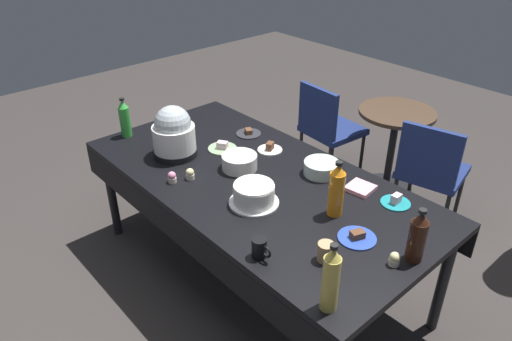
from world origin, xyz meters
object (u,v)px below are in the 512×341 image
slow_cooker (174,133)px  cupcake_mint (172,177)px  dessert_plate_charcoal (249,133)px  cupcake_vanilla (190,174)px  cupcake_lemon (394,259)px  maroon_chair_right (431,168)px  coffee_mug_olive (178,122)px  coffee_mug_black (260,248)px  dessert_plate_teal (396,201)px  cupcake_berry (168,117)px  glass_salad_bowl (321,168)px  maroon_chair_left (327,125)px  dessert_plate_sage (222,147)px  soda_bottle_lime_soda (125,119)px  dessert_plate_cobalt (357,237)px  round_cafe_table (394,136)px  frosted_layer_cake (254,195)px  coffee_mug_tan (326,252)px  soda_bottle_ginger_ale (331,279)px  soda_bottle_orange_juice (336,190)px  ceramic_snack_bowl (240,162)px  soda_bottle_cola (417,237)px  potluck_table (256,187)px

slow_cooker → cupcake_mint: bearing=-36.8°
dessert_plate_charcoal → cupcake_vanilla: size_ratio=2.56×
cupcake_vanilla → cupcake_lemon: (1.23, 0.25, 0.00)m
cupcake_lemon → maroon_chair_right: 1.49m
coffee_mug_olive → maroon_chair_right: 1.84m
coffee_mug_black → maroon_chair_right: size_ratio=0.13×
dessert_plate_teal → cupcake_mint: 1.26m
dessert_plate_teal → cupcake_berry: bearing=-169.2°
dessert_plate_teal → coffee_mug_black: bearing=-101.5°
glass_salad_bowl → maroon_chair_left: 1.29m
dessert_plate_teal → dessert_plate_sage: size_ratio=0.85×
cupcake_mint → soda_bottle_lime_soda: soda_bottle_lime_soda is taller
dessert_plate_teal → soda_bottle_lime_soda: soda_bottle_lime_soda is taller
cupcake_mint → cupcake_lemon: size_ratio=1.00×
coffee_mug_olive → maroon_chair_left: maroon_chair_left is taller
dessert_plate_cobalt → cupcake_berry: cupcake_berry is taller
cupcake_berry → cupcake_vanilla: size_ratio=1.00×
dessert_plate_cobalt → cupcake_vanilla: 1.04m
dessert_plate_charcoal → cupcake_vanilla: cupcake_vanilla is taller
dessert_plate_sage → round_cafe_table: (0.37, 1.46, -0.26)m
frosted_layer_cake → maroon_chair_left: size_ratio=0.32×
dessert_plate_cobalt → soda_bottle_lime_soda: size_ratio=0.69×
frosted_layer_cake → coffee_mug_tan: (0.56, -0.06, -0.01)m
coffee_mug_olive → maroon_chair_right: bearing=44.5°
soda_bottle_ginger_ale → dessert_plate_cobalt: bearing=114.0°
soda_bottle_orange_juice → maroon_chair_left: soda_bottle_orange_juice is taller
ceramic_snack_bowl → round_cafe_table: bearing=86.3°
frosted_layer_cake → soda_bottle_cola: (0.82, 0.25, 0.07)m
cupcake_vanilla → cupcake_lemon: 1.25m
cupcake_lemon → glass_salad_bowl: bearing=154.4°
coffee_mug_olive → dessert_plate_teal: bearing=12.2°
glass_salad_bowl → dessert_plate_cobalt: bearing=-32.4°
cupcake_mint → soda_bottle_lime_soda: 0.74m
maroon_chair_left → soda_bottle_ginger_ale: bearing=-49.6°
glass_salad_bowl → soda_bottle_cola: size_ratio=0.77×
cupcake_vanilla → soda_bottle_ginger_ale: soda_bottle_ginger_ale is taller
cupcake_mint → coffee_mug_olive: bearing=143.4°
coffee_mug_olive → coffee_mug_black: (1.41, -0.50, 0.00)m
slow_cooker → coffee_mug_tan: size_ratio=2.83×
dessert_plate_charcoal → soda_bottle_ginger_ale: 1.64m
slow_cooker → dessert_plate_teal: size_ratio=2.08×
dessert_plate_teal → dessert_plate_sage: bearing=-164.8°
dessert_plate_charcoal → cupcake_mint: size_ratio=2.56×
dessert_plate_sage → coffee_mug_tan: size_ratio=1.61×
slow_cooker → dessert_plate_sage: bearing=63.4°
maroon_chair_left → potluck_table: bearing=-67.0°
dessert_plate_sage → soda_bottle_ginger_ale: (1.37, -0.54, 0.14)m
slow_cooker → frosted_layer_cake: bearing=0.6°
dessert_plate_teal → soda_bottle_lime_soda: 1.85m
dessert_plate_charcoal → dessert_plate_sage: bearing=-79.2°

